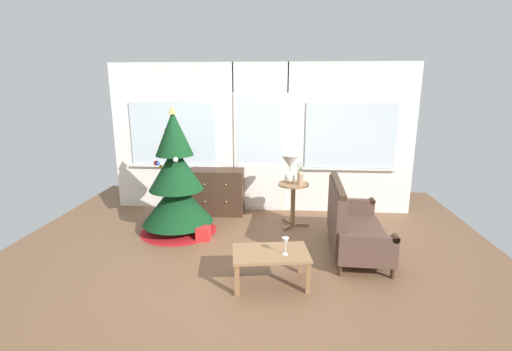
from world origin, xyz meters
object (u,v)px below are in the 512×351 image
(settee_sofa, at_px, (350,225))
(side_table, at_px, (293,196))
(table_lamp, at_px, (290,165))
(coffee_table, at_px, (271,256))
(christmas_tree, at_px, (176,186))
(dresser_cabinet, at_px, (217,192))
(flower_vase, at_px, (300,177))
(gift_box, at_px, (203,233))
(wine_glass, at_px, (285,242))

(settee_sofa, bearing_deg, side_table, 130.94)
(table_lamp, relative_size, coffee_table, 0.48)
(christmas_tree, height_order, dresser_cabinet, christmas_tree)
(dresser_cabinet, height_order, coffee_table, dresser_cabinet)
(side_table, xyz_separation_m, coffee_table, (-0.28, -1.78, -0.17))
(coffee_table, bearing_deg, flower_vase, 77.67)
(side_table, bearing_deg, gift_box, -153.14)
(wine_glass, bearing_deg, side_table, 86.38)
(dresser_cabinet, relative_size, settee_sofa, 0.61)
(gift_box, bearing_deg, coffee_table, -47.75)
(side_table, bearing_deg, wine_glass, -93.62)
(settee_sofa, height_order, wine_glass, settee_sofa)
(settee_sofa, relative_size, flower_vase, 4.29)
(table_lamp, relative_size, gift_box, 2.26)
(dresser_cabinet, xyz_separation_m, table_lamp, (1.23, -0.44, 0.59))
(side_table, distance_m, table_lamp, 0.49)
(wine_glass, bearing_deg, christmas_tree, 138.08)
(settee_sofa, xyz_separation_m, side_table, (-0.75, 0.86, 0.12))
(dresser_cabinet, relative_size, flower_vase, 2.60)
(christmas_tree, relative_size, side_table, 2.73)
(side_table, height_order, table_lamp, table_lamp)
(side_table, xyz_separation_m, flower_vase, (0.10, -0.06, 0.32))
(settee_sofa, xyz_separation_m, coffee_table, (-1.02, -0.92, -0.05))
(side_table, xyz_separation_m, table_lamp, (-0.06, 0.04, 0.49))
(christmas_tree, height_order, table_lamp, christmas_tree)
(table_lamp, height_order, wine_glass, table_lamp)
(flower_vase, bearing_deg, table_lamp, 147.99)
(christmas_tree, xyz_separation_m, dresser_cabinet, (0.45, 0.84, -0.33))
(christmas_tree, distance_m, settee_sofa, 2.56)
(christmas_tree, distance_m, table_lamp, 1.75)
(christmas_tree, bearing_deg, flower_vase, 9.34)
(christmas_tree, relative_size, settee_sofa, 1.26)
(dresser_cabinet, distance_m, gift_box, 1.17)
(flower_vase, distance_m, wine_glass, 1.80)
(coffee_table, bearing_deg, christmas_tree, 136.09)
(christmas_tree, relative_size, table_lamp, 4.32)
(side_table, relative_size, wine_glass, 3.56)
(table_lamp, xyz_separation_m, coffee_table, (-0.22, -1.82, -0.65))
(dresser_cabinet, bearing_deg, flower_vase, -21.19)
(flower_vase, bearing_deg, settee_sofa, -51.08)
(side_table, height_order, flower_vase, flower_vase)
(christmas_tree, distance_m, side_table, 1.80)
(dresser_cabinet, bearing_deg, gift_box, -90.14)
(dresser_cabinet, relative_size, coffee_table, 1.00)
(coffee_table, height_order, gift_box, coffee_table)
(side_table, relative_size, flower_vase, 1.99)
(gift_box, bearing_deg, side_table, 26.86)
(settee_sofa, distance_m, table_lamp, 1.35)
(wine_glass, bearing_deg, dresser_cabinet, 117.03)
(dresser_cabinet, distance_m, flower_vase, 1.55)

